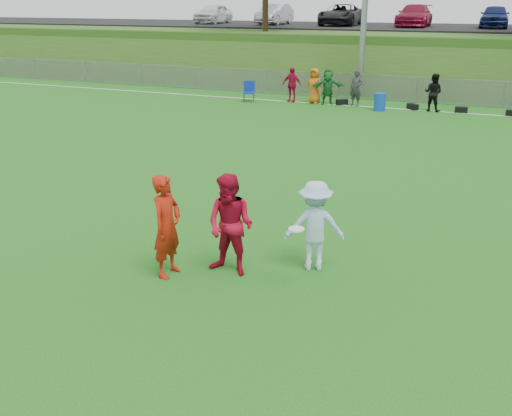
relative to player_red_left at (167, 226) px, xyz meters
The scene contains 14 objects.
ground 2.22m from the player_red_left, 30.23° to the left, with size 120.00×120.00×0.00m, color #1D5912.
sideline_far 19.11m from the player_red_left, 84.80° to the left, with size 60.00×0.10×0.01m, color white.
fence 21.08m from the player_red_left, 85.29° to the left, with size 58.00×0.06×1.30m.
berm 32.06m from the player_red_left, 86.91° to the left, with size 120.00×18.00×3.00m, color #2A4D15.
parking_lot 34.12m from the player_red_left, 87.09° to the left, with size 120.00×12.00×0.10m, color black.
car_row 33.14m from the player_red_left, 89.03° to the left, with size 32.04×5.18×1.44m.
spectator_row 19.06m from the player_red_left, 94.40° to the left, with size 7.80×1.10×1.69m.
gear_bags 19.30m from the player_red_left, 82.23° to the left, with size 8.26×0.58×0.26m.
player_red_left is the anchor object (origin of this frame).
player_red_center 1.15m from the player_red_left, 24.99° to the left, with size 0.93×0.72×1.91m, color #A90B26.
player_blue 2.73m from the player_red_left, 27.49° to the left, with size 1.12×0.64×1.74m, color #AFD0F3.
frisbee 2.39m from the player_red_left, ahead, with size 0.28×0.28×0.03m.
recycling_bin 18.22m from the player_red_left, 88.56° to the left, with size 0.54×0.54×0.80m, color #1044B5.
camp_chair 19.23m from the player_red_left, 108.47° to the left, with size 0.70×0.71×1.00m.
Camera 1 is at (3.39, -9.27, 4.82)m, focal length 40.00 mm.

